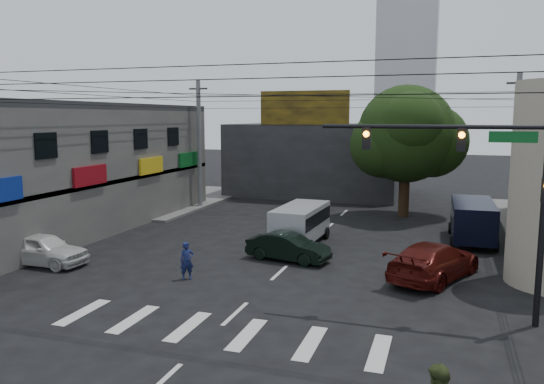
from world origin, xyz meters
The scene contains 16 objects.
ground centered at (0.00, 0.00, 0.00)m, with size 160.00×160.00×0.00m, color black.
sidewalk_far_left centered at (-18.00, 18.00, 0.07)m, with size 16.00×16.00×0.15m, color #514F4C.
building_left centered at (-18.00, 6.00, 3.50)m, with size 14.00×24.00×7.00m, color #4A4845.
building_far centered at (-4.00, 26.00, 3.00)m, with size 14.00×10.00×6.00m, color #232326.
billboard centered at (-4.00, 21.10, 7.30)m, with size 7.00×0.30×2.60m, color olive.
tower_distant centered at (0.00, 70.00, 22.00)m, with size 9.00×9.00×44.00m, color silver.
street_tree centered at (4.00, 17.00, 5.47)m, with size 6.40×6.40×8.70m.
traffic_gantry centered at (7.82, -1.00, 4.83)m, with size 7.10×0.35×7.20m.
utility_pole_far_left centered at (-10.50, 16.00, 4.60)m, with size 0.32×0.32×9.20m, color #59595B.
utility_pole_far_right centered at (10.50, 16.00, 4.60)m, with size 0.32×0.32×9.20m, color #59595B.
dark_sedan centered at (-0.20, 4.01, 0.64)m, with size 4.08×2.03×1.28m, color black.
white_compact centered at (-10.50, -0.12, 0.72)m, with size 4.28×1.79×1.45m, color silver.
maroon_sedan centered at (6.28, 3.16, 0.77)m, with size 4.08×5.70×1.53m, color #440D09.
silver_minivan centered at (-0.53, 7.38, 1.00)m, with size 2.16×4.74×2.00m, color #B2B4BB, non-canonical shape.
navy_van centered at (8.05, 10.60, 1.08)m, with size 2.16×5.45×2.16m, color black, non-canonical shape.
traffic_officer centered at (-3.32, -0.05, 0.78)m, with size 0.68×0.66×1.56m, color #151D4B.
Camera 1 is at (6.55, -18.93, 6.62)m, focal length 35.00 mm.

